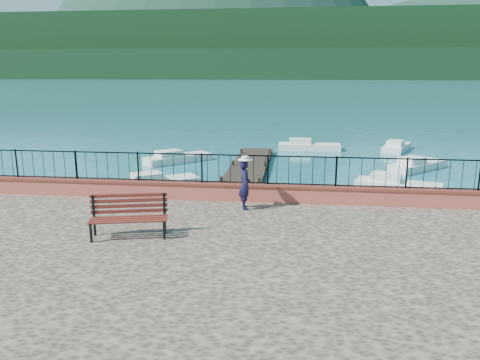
% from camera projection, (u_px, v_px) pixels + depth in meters
% --- Properties ---
extents(ground, '(2000.00, 2000.00, 0.00)m').
position_uv_depth(ground, '(269.00, 284.00, 12.21)').
color(ground, '#19596B').
rests_on(ground, ground).
extents(parapet, '(28.00, 0.46, 0.58)m').
position_uv_depth(parapet, '(277.00, 193.00, 15.44)').
color(parapet, '#B44E41').
rests_on(parapet, promenade).
extents(railing, '(27.00, 0.05, 0.95)m').
position_uv_depth(railing, '(277.00, 170.00, 15.27)').
color(railing, black).
rests_on(railing, parapet).
extents(dock, '(2.00, 16.00, 0.30)m').
position_uv_depth(dock, '(245.00, 176.00, 24.01)').
color(dock, '#2D231C').
rests_on(dock, ground).
extents(far_forest, '(900.00, 60.00, 18.00)m').
position_uv_depth(far_forest, '(298.00, 65.00, 300.02)').
color(far_forest, black).
rests_on(far_forest, ground).
extents(foothills, '(900.00, 120.00, 44.00)m').
position_uv_depth(foothills, '(299.00, 48.00, 355.02)').
color(foothills, black).
rests_on(foothills, ground).
extents(park_bench, '(2.08, 1.10, 1.10)m').
position_uv_depth(park_bench, '(129.00, 225.00, 12.14)').
color(park_bench, black).
rests_on(park_bench, promenade).
extents(person, '(0.51, 0.65, 1.56)m').
position_uv_depth(person, '(245.00, 185.00, 14.54)').
color(person, black).
rests_on(person, promenade).
extents(hat, '(0.44, 0.44, 0.12)m').
position_uv_depth(hat, '(245.00, 158.00, 14.35)').
color(hat, white).
rests_on(hat, person).
extents(boat_0, '(3.86, 3.19, 0.80)m').
position_uv_depth(boat_0, '(159.00, 180.00, 22.13)').
color(boat_0, silver).
rests_on(boat_0, ground).
extents(boat_1, '(4.01, 2.41, 0.80)m').
position_uv_depth(boat_1, '(398.00, 182.00, 21.56)').
color(boat_1, silver).
rests_on(boat_1, ground).
extents(boat_2, '(3.70, 3.64, 0.80)m').
position_uv_depth(boat_2, '(418.00, 163.00, 26.18)').
color(boat_2, silver).
rests_on(boat_2, ground).
extents(boat_3, '(3.87, 3.81, 0.80)m').
position_uv_depth(boat_3, '(178.00, 156.00, 28.33)').
color(boat_3, silver).
rests_on(boat_3, ground).
extents(boat_4, '(4.31, 1.35, 0.80)m').
position_uv_depth(boat_4, '(309.00, 144.00, 32.80)').
color(boat_4, silver).
rests_on(boat_4, ground).
extents(boat_5, '(2.58, 3.74, 0.80)m').
position_uv_depth(boat_5, '(397.00, 145.00, 32.43)').
color(boat_5, silver).
rests_on(boat_5, ground).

